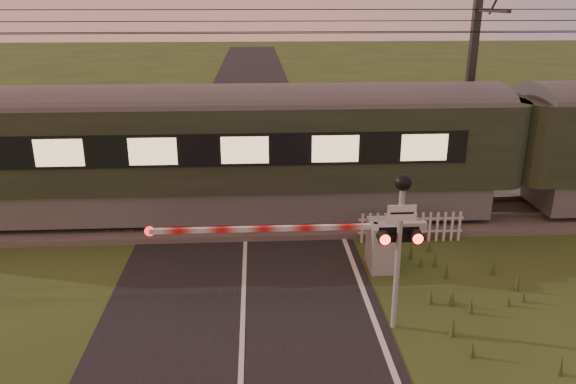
{
  "coord_description": "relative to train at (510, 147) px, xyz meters",
  "views": [
    {
      "loc": [
        0.36,
        -9.43,
        6.4
      ],
      "look_at": [
        1.09,
        3.2,
        2.01
      ],
      "focal_mm": 35.0,
      "sensor_mm": 36.0,
      "label": 1
    }
  ],
  "objects": [
    {
      "name": "track_bed",
      "position": [
        -7.97,
        0.0,
        -2.1
      ],
      "size": [
        140.0,
        3.4,
        0.39
      ],
      "color": "#47423D",
      "rests_on": "ground"
    },
    {
      "name": "ground",
      "position": [
        -7.97,
        -6.5,
        -2.17
      ],
      "size": [
        160.0,
        160.0,
        0.0
      ],
      "primitive_type": "plane",
      "color": "#2D4119",
      "rests_on": "ground"
    },
    {
      "name": "catenary_mast",
      "position": [
        -0.56,
        2.23,
        1.75
      ],
      "size": [
        0.24,
        2.47,
        7.56
      ],
      "color": "#2D2D30",
      "rests_on": "ground"
    },
    {
      "name": "boom_gate",
      "position": [
        -4.86,
        -3.4,
        -1.49
      ],
      "size": [
        6.85,
        0.93,
        1.24
      ],
      "color": "gray",
      "rests_on": "ground"
    },
    {
      "name": "picket_fence",
      "position": [
        -3.41,
        -1.89,
        -1.73
      ],
      "size": [
        2.92,
        0.07,
        0.85
      ],
      "color": "silver",
      "rests_on": "ground"
    },
    {
      "name": "road",
      "position": [
        -7.95,
        -6.73,
        -2.16
      ],
      "size": [
        6.0,
        140.0,
        0.03
      ],
      "color": "black",
      "rests_on": "ground"
    },
    {
      "name": "train",
      "position": [
        0.0,
        0.0,
        0.0
      ],
      "size": [
        40.43,
        2.79,
        3.76
      ],
      "color": "slate",
      "rests_on": "ground"
    },
    {
      "name": "crossing_signal",
      "position": [
        -4.88,
        -6.09,
        0.09
      ],
      "size": [
        0.84,
        0.35,
        3.28
      ],
      "color": "gray",
      "rests_on": "ground"
    },
    {
      "name": "overhead_wires",
      "position": [
        -7.97,
        0.0,
        3.56
      ],
      "size": [
        120.0,
        0.62,
        0.62
      ],
      "color": "black",
      "rests_on": "ground"
    }
  ]
}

